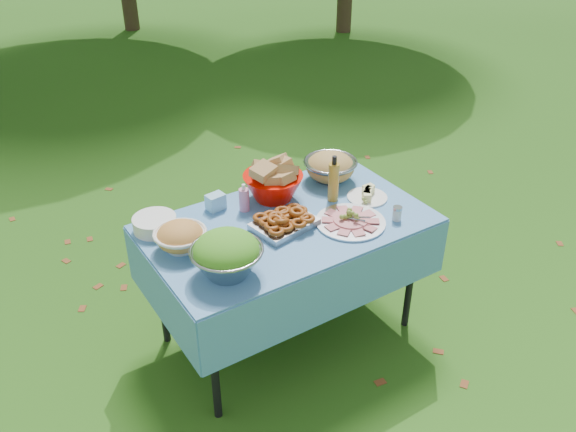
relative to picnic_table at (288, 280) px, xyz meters
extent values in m
plane|color=#143309|center=(0.00, 0.00, -0.38)|extent=(80.00, 80.00, 0.00)
cube|color=#84C4FF|center=(0.00, 0.00, 0.00)|extent=(1.46, 0.86, 0.76)
cylinder|color=white|center=(-0.61, 0.31, 0.42)|extent=(0.25, 0.25, 0.07)
cube|color=#8ECEEE|center=(-0.25, 0.32, 0.42)|extent=(0.10, 0.08, 0.09)
cylinder|color=pink|center=(-0.13, 0.23, 0.46)|extent=(0.07, 0.07, 0.16)
cube|color=#ADADB1|center=(-0.04, -0.03, 0.42)|extent=(0.35, 0.27, 0.07)
cylinder|color=#BABBC2|center=(0.27, -0.18, 0.42)|extent=(0.39, 0.39, 0.08)
cylinder|color=#B2872A|center=(0.33, 0.06, 0.51)|extent=(0.08, 0.08, 0.27)
cylinder|color=white|center=(0.51, -0.03, 0.41)|extent=(0.29, 0.29, 0.06)
cylinder|color=silver|center=(0.49, -0.29, 0.42)|extent=(0.06, 0.06, 0.08)
camera|label=1|loc=(-1.44, -2.24, 2.08)|focal=38.00mm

